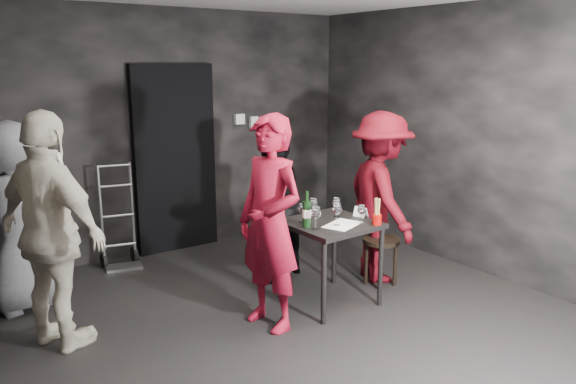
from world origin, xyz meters
TOP-DOWN VIEW (x-y plane):
  - floor at (0.00, 0.00)m, footprint 4.50×5.00m
  - wall_back at (0.00, 2.50)m, footprint 4.50×0.04m
  - wall_right at (2.25, 0.00)m, footprint 0.04×5.00m
  - doorway at (0.00, 2.44)m, footprint 0.95×0.10m
  - wallbox_upper at (0.85, 2.45)m, footprint 0.12×0.06m
  - wallbox_lower at (1.05, 2.45)m, footprint 0.10×0.06m
  - hand_truck at (-0.75, 2.23)m, footprint 0.37×0.32m
  - tasting_table at (0.48, 0.27)m, footprint 0.72×0.72m
  - stool at (1.14, 0.29)m, footprint 0.36×0.36m
  - server_red at (-0.20, 0.19)m, footprint 0.60×0.80m
  - woman_black at (0.37, 1.04)m, footprint 0.83×0.67m
  - man_maroon at (1.24, 0.43)m, footprint 0.90×1.31m
  - bystander_cream at (-1.69, 0.81)m, footprint 1.08×1.40m
  - bystander_grey at (-1.78, 1.69)m, footprint 0.99×0.70m
  - tasting_mat at (0.51, 0.13)m, footprint 0.39×0.33m
  - wine_glass_a at (0.24, 0.16)m, footprint 0.09×0.09m
  - wine_glass_b at (0.27, 0.40)m, footprint 0.09×0.09m
  - wine_glass_c at (0.45, 0.46)m, footprint 0.09×0.09m
  - wine_glass_d at (0.46, 0.15)m, footprint 0.11×0.11m
  - wine_glass_e at (0.66, 0.07)m, footprint 0.09×0.09m
  - wine_glass_f at (0.63, 0.36)m, footprint 0.08×0.08m
  - wine_bottle at (0.22, 0.26)m, footprint 0.08×0.08m
  - breadstick_cup at (0.76, -0.02)m, footprint 0.08×0.08m
  - reserved_card at (0.79, 0.23)m, footprint 0.10×0.13m

SIDE VIEW (x-z plane):
  - floor at x=0.00m, z-range -0.01..0.01m
  - hand_truck at x=-0.75m, z-range -0.34..0.76m
  - stool at x=1.14m, z-range 0.14..0.61m
  - tasting_table at x=0.48m, z-range 0.28..1.03m
  - woman_black at x=0.37m, z-range 0.00..1.50m
  - tasting_mat at x=0.51m, z-range 0.75..0.75m
  - reserved_card at x=0.79m, z-range 0.75..0.84m
  - wine_glass_b at x=0.27m, z-range 0.75..0.93m
  - wine_glass_e at x=0.66m, z-range 0.75..0.94m
  - wine_glass_f at x=0.63m, z-range 0.75..0.94m
  - wine_glass_c at x=0.45m, z-range 0.75..0.95m
  - wine_glass_a at x=0.24m, z-range 0.75..0.97m
  - wine_glass_d at x=0.46m, z-range 0.75..0.97m
  - breadstick_cup at x=0.76m, z-range 0.74..0.99m
  - wine_bottle at x=0.22m, z-range 0.71..1.03m
  - bystander_grey at x=-1.78m, z-range 0.00..1.83m
  - man_maroon at x=1.24m, z-range 0.00..1.85m
  - server_red at x=-0.20m, z-range 0.00..2.01m
  - doorway at x=0.00m, z-range 0.00..2.10m
  - bystander_cream at x=-1.69m, z-range 0.00..2.15m
  - wall_back at x=0.00m, z-range 0.00..2.70m
  - wall_right at x=2.25m, z-range 0.00..2.70m
  - wallbox_lower at x=1.05m, z-range 1.33..1.47m
  - wallbox_upper at x=0.85m, z-range 1.39..1.51m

